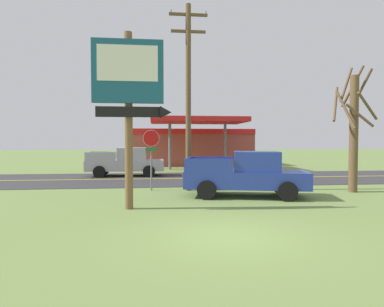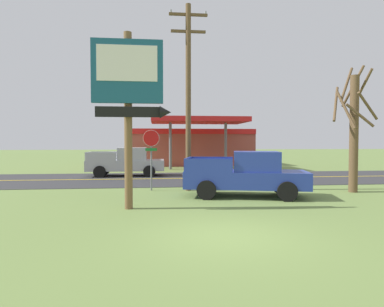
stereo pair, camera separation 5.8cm
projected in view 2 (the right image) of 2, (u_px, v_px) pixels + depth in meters
ground_plane at (226, 236)px, 8.39m from camera, size 180.00×180.00×0.00m
road_asphalt at (184, 179)px, 21.31m from camera, size 140.00×8.00×0.02m
road_centre_line at (184, 178)px, 21.31m from camera, size 126.00×0.20×0.01m
motel_sign at (130, 91)px, 11.53m from camera, size 2.73×0.54×6.21m
stop_sign at (151, 149)px, 16.15m from camera, size 0.80×0.08×2.95m
utility_pole at (188, 92)px, 16.04m from camera, size 1.86×0.26×8.97m
bare_tree at (354, 128)px, 15.58m from camera, size 2.12×2.13×6.02m
gas_station at (191, 146)px, 34.20m from camera, size 12.00×11.50×4.40m
pickup_blue_parked_on_lawn at (247, 174)px, 14.36m from camera, size 5.51×3.10×1.96m
pickup_silver_on_road at (127, 162)px, 22.86m from camera, size 5.20×2.24×1.96m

